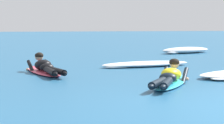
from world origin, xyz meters
TOP-DOWN VIEW (x-y plane):
  - ground_plane at (0.00, 10.00)m, footprint 120.00×120.00m
  - surfer_near at (-0.38, 2.44)m, footprint 1.70×2.39m
  - surfer_far at (-2.62, 5.08)m, footprint 0.93×2.73m
  - whitewater_front at (3.88, 11.34)m, footprint 2.64×1.67m
  - whitewater_mid_right at (0.38, 6.19)m, footprint 2.82×1.20m

SIDE VIEW (x-z plane):
  - ground_plane at x=0.00m, z-range 0.00..0.00m
  - whitewater_mid_right at x=0.38m, z-range -0.01..0.14m
  - whitewater_front at x=3.88m, z-range -0.01..0.25m
  - surfer_far at x=-2.62m, z-range -0.14..0.40m
  - surfer_near at x=-0.38m, z-range -0.14..0.41m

